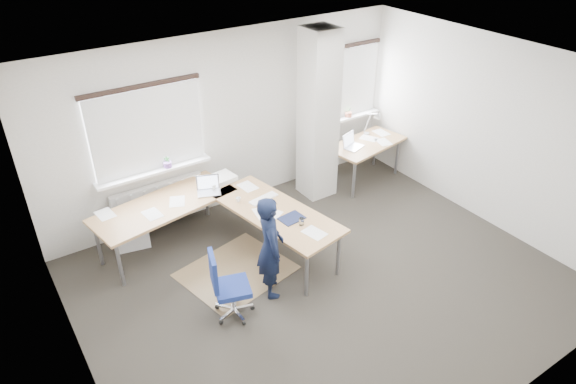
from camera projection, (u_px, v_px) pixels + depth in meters
ground at (324, 282)px, 6.82m from camera, size 6.00×6.00×0.00m
room_shell at (319, 148)px, 6.33m from camera, size 6.04×5.04×2.82m
floor_mat at (236, 271)px, 7.01m from camera, size 1.58×1.42×0.01m
white_crate at (133, 237)px, 7.45m from camera, size 0.50×0.40×0.27m
desk_main at (222, 208)px, 7.09m from camera, size 2.82×2.63×0.96m
desk_side at (366, 145)px, 8.83m from camera, size 1.50×0.93×1.22m
task_chair at (230, 298)px, 6.18m from camera, size 0.53×0.52×0.94m
person at (270, 247)px, 6.32m from camera, size 0.49×0.60×1.41m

